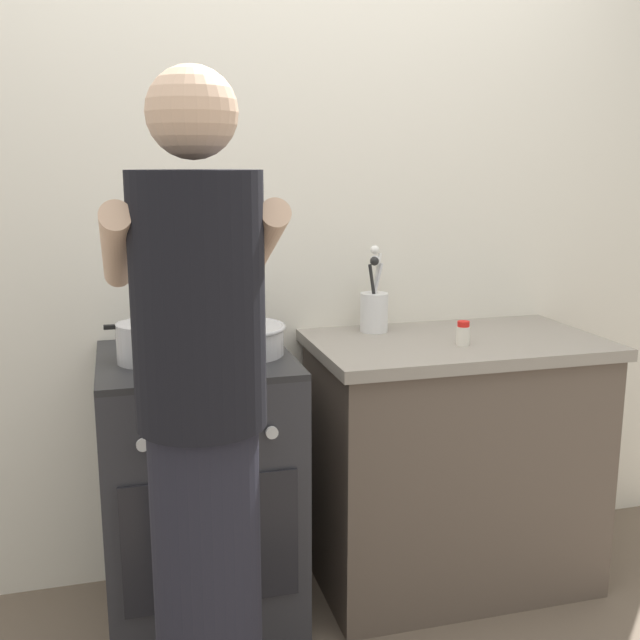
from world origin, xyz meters
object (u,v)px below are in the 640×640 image
stove_range (200,490)px  person (203,440)px  utensil_crock (374,308)px  mixing_bowl (239,338)px  spice_bottle (463,334)px  pot (149,342)px

stove_range → person: person is taller
utensil_crock → mixing_bowl: bearing=-158.9°
mixing_bowl → stove_range: bearing=175.5°
utensil_crock → spice_bottle: 0.35m
stove_range → utensil_crock: utensil_crock is taller
stove_range → mixing_bowl: mixing_bowl is taller
utensil_crock → person: 1.09m
pot → utensil_crock: 0.83m
mixing_bowl → spice_bottle: bearing=-5.8°
pot → mixing_bowl: size_ratio=0.88×
mixing_bowl → person: (-0.19, -0.62, -0.09)m
pot → person: 0.62m
stove_range → pot: pot is taller
pot → utensil_crock: size_ratio=0.84×
pot → mixing_bowl: (0.28, 0.02, -0.01)m
stove_range → person: size_ratio=0.53×
mixing_bowl → person: bearing=-107.1°
mixing_bowl → spice_bottle: mixing_bowl is taller
stove_range → spice_bottle: 1.01m
utensil_crock → spice_bottle: (0.22, -0.28, -0.05)m
person → stove_range: bearing=85.4°
spice_bottle → person: person is taller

